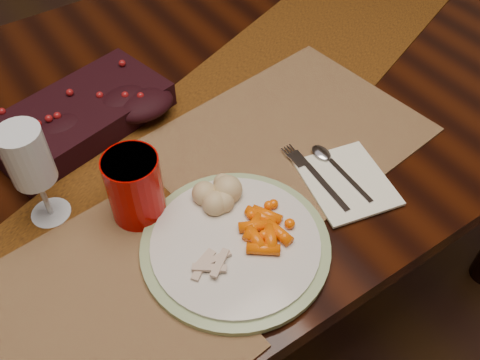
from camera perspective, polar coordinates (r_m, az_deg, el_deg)
floor at (r=1.65m, az=-5.38°, el=-13.28°), size 5.00×5.00×0.00m
dining_table at (r=1.33m, az=-6.52°, el=-5.65°), size 1.80×1.00×0.75m
table_runner at (r=0.97m, az=-4.69°, el=2.13°), size 1.65×0.89×0.00m
centerpiece at (r=1.05m, az=-16.91°, el=6.91°), size 0.36×0.24×0.07m
placemat_main at (r=1.00m, az=4.99°, el=4.41°), size 0.53×0.41×0.00m
placemat_second at (r=0.80m, az=-20.47°, el=-17.29°), size 0.53×0.41×0.00m
dinner_plate at (r=0.83m, az=-0.49°, el=-6.91°), size 0.38×0.38×0.02m
baby_carrots at (r=0.83m, az=2.65°, el=-5.18°), size 0.11×0.10×0.02m
mashed_potatoes at (r=0.86m, az=-2.40°, el=-1.01°), size 0.10×0.10×0.05m
turkey_shreds at (r=0.80m, az=-3.61°, el=-9.02°), size 0.08×0.07×0.02m
napkin at (r=0.94m, az=11.33°, el=-0.22°), size 0.17×0.18×0.01m
fork at (r=0.93m, az=8.43°, el=0.05°), size 0.04×0.16×0.00m
spoon at (r=0.95m, az=10.67°, el=0.91°), size 0.04×0.14×0.00m
red_cup at (r=0.85m, az=-11.15°, el=-0.75°), size 0.10×0.10×0.12m
wine_glass at (r=0.87m, az=-20.97°, el=0.36°), size 0.08×0.08×0.19m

